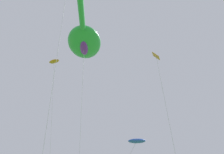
# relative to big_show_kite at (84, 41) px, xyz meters

# --- Properties ---
(big_show_kite) EXTENTS (8.32, 12.44, 18.74)m
(big_show_kite) POSITION_rel_big_show_kite_xyz_m (0.00, 0.00, 0.00)
(big_show_kite) COLOR green
(big_show_kite) RESTS_ON ground
(small_kite_streamer_purple) EXTENTS (0.82, 2.07, 12.80)m
(small_kite_streamer_purple) POSITION_rel_big_show_kite_xyz_m (2.26, -8.23, -6.46)
(small_kite_streamer_purple) COLOR orange
(small_kite_streamer_purple) RESTS_ON ground
(small_kite_stunt_black) EXTENTS (1.23, 2.64, 16.42)m
(small_kite_stunt_black) POSITION_rel_big_show_kite_xyz_m (-2.04, 2.76, -1.88)
(small_kite_stunt_black) COLOR orange
(small_kite_stunt_black) RESTS_ON ground
(small_kite_tiny_distant) EXTENTS (4.92, 1.25, 6.34)m
(small_kite_tiny_distant) POSITION_rel_big_show_kite_xyz_m (1.05, -6.83, -11.80)
(small_kite_tiny_distant) COLOR blue
(small_kite_tiny_distant) RESTS_ON ground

